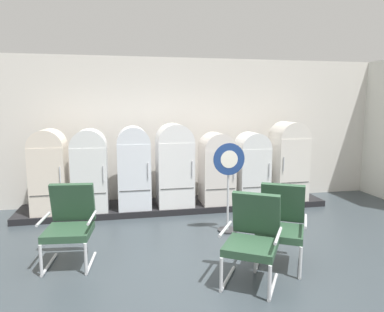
{
  "coord_description": "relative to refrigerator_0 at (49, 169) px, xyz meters",
  "views": [
    {
      "loc": [
        -1.07,
        -3.78,
        2.11
      ],
      "look_at": [
        0.26,
        2.75,
        1.11
      ],
      "focal_mm": 32.97,
      "sensor_mm": 36.0,
      "label": 1
    }
  ],
  "objects": [
    {
      "name": "ground",
      "position": [
        2.37,
        -2.91,
        -0.95
      ],
      "size": [
        12.0,
        10.0,
        0.05
      ],
      "primitive_type": "cube",
      "color": "#353E44"
    },
    {
      "name": "back_wall",
      "position": [
        2.37,
        0.75,
        0.61
      ],
      "size": [
        11.76,
        0.12,
        3.04
      ],
      "color": "silver",
      "rests_on": "ground"
    },
    {
      "name": "display_plinth",
      "position": [
        2.37,
        0.11,
        -0.87
      ],
      "size": [
        6.04,
        0.95,
        0.12
      ],
      "primitive_type": "cube",
      "color": "black",
      "rests_on": "ground"
    },
    {
      "name": "refrigerator_0",
      "position": [
        0.0,
        0.0,
        0.0
      ],
      "size": [
        0.61,
        0.68,
        1.53
      ],
      "color": "silver",
      "rests_on": "display_plinth"
    },
    {
      "name": "refrigerator_1",
      "position": [
        0.72,
        -0.01,
        -0.01
      ],
      "size": [
        0.63,
        0.66,
        1.52
      ],
      "color": "white",
      "rests_on": "display_plinth"
    },
    {
      "name": "refrigerator_2",
      "position": [
        1.53,
        0.01,
        0.02
      ],
      "size": [
        0.61,
        0.7,
        1.56
      ],
      "color": "white",
      "rests_on": "display_plinth"
    },
    {
      "name": "refrigerator_3",
      "position": [
        2.31,
        0.01,
        0.04
      ],
      "size": [
        0.69,
        0.7,
        1.6
      ],
      "color": "white",
      "rests_on": "display_plinth"
    },
    {
      "name": "refrigerator_4",
      "position": [
        3.16,
        -0.01,
        -0.07
      ],
      "size": [
        0.63,
        0.66,
        1.41
      ],
      "color": "silver",
      "rests_on": "display_plinth"
    },
    {
      "name": "refrigerator_5",
      "position": [
        3.9,
        -0.03,
        -0.07
      ],
      "size": [
        0.61,
        0.61,
        1.41
      ],
      "color": "white",
      "rests_on": "display_plinth"
    },
    {
      "name": "refrigerator_6",
      "position": [
        4.71,
        -0.0,
        0.04
      ],
      "size": [
        0.65,
        0.67,
        1.61
      ],
      "color": "silver",
      "rests_on": "display_plinth"
    },
    {
      "name": "armchair_left",
      "position": [
        0.61,
        -1.99,
        -0.37
      ],
      "size": [
        0.7,
        0.76,
        1.04
      ],
      "color": "silver",
      "rests_on": "ground"
    },
    {
      "name": "armchair_right",
      "position": [
        3.34,
        -2.56,
        -0.37
      ],
      "size": [
        0.85,
        0.9,
        1.04
      ],
      "color": "silver",
      "rests_on": "ground"
    },
    {
      "name": "armchair_center",
      "position": [
        2.8,
        -2.94,
        -0.37
      ],
      "size": [
        0.86,
        0.9,
        1.04
      ],
      "color": "silver",
      "rests_on": "ground"
    },
    {
      "name": "sign_stand",
      "position": [
        3.0,
        -1.33,
        -0.16
      ],
      "size": [
        0.52,
        0.32,
        1.48
      ],
      "color": "#2D2D30",
      "rests_on": "ground"
    }
  ]
}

